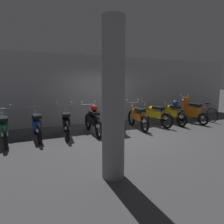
# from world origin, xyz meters

# --- Properties ---
(ground_plane) EXTENTS (80.00, 80.00, 0.00)m
(ground_plane) POSITION_xyz_m (0.00, 0.00, 0.00)
(ground_plane) COLOR #4C4C4F
(back_wall) EXTENTS (16.00, 0.30, 3.06)m
(back_wall) POSITION_xyz_m (0.00, 2.33, 1.53)
(back_wall) COLOR #ADADB2
(back_wall) RESTS_ON ground
(motorbike_slot_0) EXTENTS (0.59, 1.95, 1.15)m
(motorbike_slot_0) POSITION_xyz_m (-3.82, 0.41, 0.49)
(motorbike_slot_0) COLOR black
(motorbike_slot_0) RESTS_ON ground
(motorbike_slot_1) EXTENTS (0.56, 1.95, 1.03)m
(motorbike_slot_1) POSITION_xyz_m (-2.87, 0.50, 0.49)
(motorbike_slot_1) COLOR black
(motorbike_slot_1) RESTS_ON ground
(motorbike_slot_2) EXTENTS (0.59, 1.95, 1.15)m
(motorbike_slot_2) POSITION_xyz_m (-1.91, 0.46, 0.49)
(motorbike_slot_2) COLOR black
(motorbike_slot_2) RESTS_ON ground
(motorbike_slot_3) EXTENTS (0.59, 1.95, 1.15)m
(motorbike_slot_3) POSITION_xyz_m (-0.95, 0.35, 0.53)
(motorbike_slot_3) COLOR black
(motorbike_slot_3) RESTS_ON ground
(motorbike_slot_4) EXTENTS (0.58, 1.68, 1.29)m
(motorbike_slot_4) POSITION_xyz_m (0.00, 0.30, 0.57)
(motorbike_slot_4) COLOR black
(motorbike_slot_4) RESTS_ON ground
(motorbike_slot_5) EXTENTS (0.59, 1.95, 1.15)m
(motorbike_slot_5) POSITION_xyz_m (0.96, 0.41, 0.49)
(motorbike_slot_5) COLOR black
(motorbike_slot_5) RESTS_ON ground
(motorbike_slot_6) EXTENTS (0.63, 1.93, 1.15)m
(motorbike_slot_6) POSITION_xyz_m (1.90, 0.57, 0.49)
(motorbike_slot_6) COLOR black
(motorbike_slot_6) RESTS_ON ground
(motorbike_slot_7) EXTENTS (0.56, 1.95, 1.08)m
(motorbike_slot_7) POSITION_xyz_m (2.86, 0.54, 0.53)
(motorbike_slot_7) COLOR black
(motorbike_slot_7) RESTS_ON ground
(motorbike_slot_8) EXTENTS (0.59, 1.68, 1.29)m
(motorbike_slot_8) POSITION_xyz_m (3.81, 0.35, 0.53)
(motorbike_slot_8) COLOR black
(motorbike_slot_8) RESTS_ON ground
(bicycle) EXTENTS (0.50, 1.73, 0.89)m
(bicycle) POSITION_xyz_m (4.80, 0.53, 0.36)
(bicycle) COLOR black
(bicycle) RESTS_ON ground
(support_pillar) EXTENTS (0.44, 0.44, 3.06)m
(support_pillar) POSITION_xyz_m (-1.64, -2.96, 1.53)
(support_pillar) COLOR gray
(support_pillar) RESTS_ON ground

